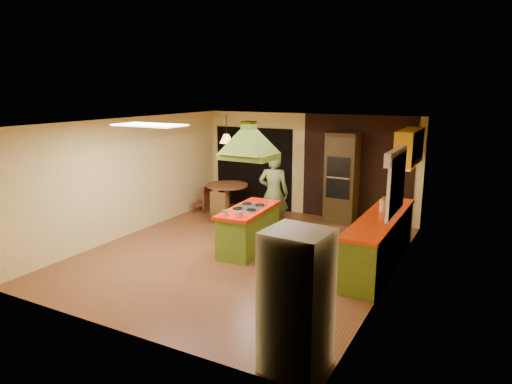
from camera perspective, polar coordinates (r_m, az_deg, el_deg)
The scene contains 21 objects.
ground at distance 8.83m, azimuth -1.71°, elevation -7.65°, with size 6.50×6.50×0.00m, color brown.
room_walls at distance 8.47m, azimuth -1.76°, elevation 0.29°, with size 5.50×6.50×6.50m.
ceiling_plane at distance 8.29m, azimuth -1.82°, elevation 8.76°, with size 6.50×6.50×0.00m, color silver.
brick_panel at distance 10.95m, azimuth 12.47°, elevation 2.85°, with size 2.64×0.03×2.50m, color #381E14.
nook_opening at distance 12.00m, azimuth -0.32°, elevation 3.04°, with size 2.20×0.03×2.10m, color black.
right_counter at distance 8.37m, azimuth 15.21°, elevation -5.91°, with size 0.62×3.05×0.92m.
upper_cabinets at distance 9.57m, azimuth 18.62°, elevation 5.33°, with size 0.34×1.40×0.70m, color yellow.
window_right at distance 7.82m, azimuth 17.19°, elevation 2.56°, with size 0.12×1.35×1.06m.
fluor_panel at distance 7.95m, azimuth -13.18°, elevation 8.15°, with size 1.20×0.60×0.03m, color white.
kitchen_island at distance 8.88m, azimuth -0.88°, elevation -4.60°, with size 0.78×1.72×0.86m.
range_hood at distance 8.51m, azimuth -0.92°, elevation 7.19°, with size 1.01×0.74×0.79m.
man at distance 9.80m, azimuth 2.22°, elevation -0.18°, with size 0.65×0.42×1.77m, color #536033.
refrigerator at distance 5.14m, azimuth 5.08°, elevation -13.46°, with size 0.67×0.63×1.62m, color silver.
wall_oven at distance 10.78m, azimuth 10.70°, elevation 1.75°, with size 0.70×0.60×2.11m.
dining_table at distance 11.36m, azimuth -3.62°, elevation -0.16°, with size 1.03×1.03×0.77m.
chair_left at distance 11.69m, azimuth -6.79°, elevation -0.82°, with size 0.38×0.38×0.70m, color brown, non-canonical shape.
chair_near at distance 10.73m, azimuth -4.29°, elevation -1.82°, with size 0.42×0.42×0.77m, color brown, non-canonical shape.
pendant_lamp at distance 11.13m, azimuth -3.72°, elevation 6.67°, with size 0.32×0.32×0.21m, color #FF9E3F.
canister_large at distance 9.16m, azimuth 16.52°, elevation -0.69°, with size 0.15×0.15×0.22m, color beige.
canister_medium at distance 8.57m, azimuth 15.67°, elevation -1.59°, with size 0.15×0.15×0.21m, color #FEF2CC.
canister_small at distance 8.83m, azimuth 16.04°, elevation -1.30°, with size 0.13×0.13×0.17m, color beige.
Camera 1 is at (4.11, -7.18, 3.08)m, focal length 32.00 mm.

